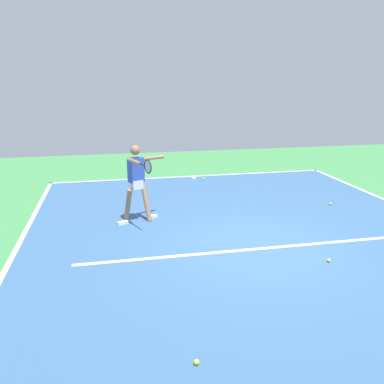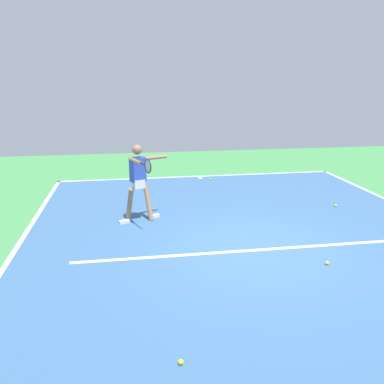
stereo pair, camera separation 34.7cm
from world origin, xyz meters
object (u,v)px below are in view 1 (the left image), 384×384
(tennis_ball_by_sideline, at_px, (196,362))
(tennis_player, at_px, (137,179))
(tennis_ball_far_corner, at_px, (330,204))
(tennis_ball_near_service_line, at_px, (329,260))
(tennis_ball_by_baseline, at_px, (204,179))

(tennis_ball_by_sideline, bearing_deg, tennis_player, -86.98)
(tennis_ball_by_sideline, bearing_deg, tennis_ball_far_corner, -132.25)
(tennis_ball_near_service_line, distance_m, tennis_ball_by_baseline, 6.42)
(tennis_ball_by_baseline, height_order, tennis_ball_far_corner, same)
(tennis_ball_far_corner, relative_size, tennis_ball_by_sideline, 1.00)
(tennis_ball_near_service_line, height_order, tennis_ball_by_baseline, same)
(tennis_ball_near_service_line, bearing_deg, tennis_ball_by_sideline, 36.20)
(tennis_player, relative_size, tennis_ball_far_corner, 26.93)
(tennis_player, distance_m, tennis_ball_far_corner, 5.07)
(tennis_player, xyz_separation_m, tennis_ball_by_baseline, (-2.39, -3.54, -0.98))
(tennis_player, distance_m, tennis_ball_by_sideline, 5.04)
(tennis_player, relative_size, tennis_ball_by_baseline, 26.93)
(tennis_ball_far_corner, bearing_deg, tennis_ball_by_sideline, 47.75)
(tennis_ball_by_baseline, xyz_separation_m, tennis_ball_by_sideline, (2.13, 8.48, 0.00))
(tennis_player, height_order, tennis_ball_by_sideline, tennis_player)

